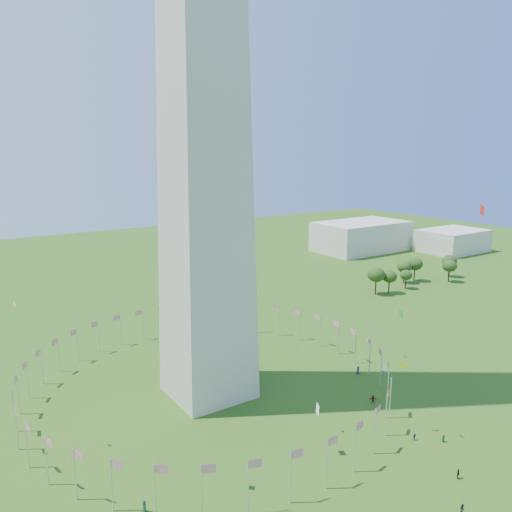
% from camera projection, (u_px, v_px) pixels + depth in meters
% --- Properties ---
extents(flag_ring, '(80.24, 80.24, 9.00)m').
position_uv_depth(flag_ring, '(209.00, 374.00, 113.31)').
color(flag_ring, silver).
rests_on(flag_ring, ground).
extents(gov_building_east_a, '(50.00, 30.00, 16.00)m').
position_uv_depth(gov_building_east_a, '(361.00, 236.00, 275.57)').
color(gov_building_east_a, beige).
rests_on(gov_building_east_a, ground).
extents(gov_building_east_b, '(35.00, 25.00, 12.00)m').
position_uv_depth(gov_building_east_b, '(453.00, 241.00, 273.40)').
color(gov_building_east_b, beige).
rests_on(gov_building_east_b, ground).
extents(crowd, '(68.18, 67.00, 1.98)m').
position_uv_depth(crowd, '(379.00, 494.00, 79.08)').
color(crowd, '#272727').
rests_on(crowd, ground).
extents(kites_aloft, '(111.07, 63.11, 40.96)m').
position_uv_depth(kites_aloft, '(323.00, 343.00, 90.64)').
color(kites_aloft, yellow).
rests_on(kites_aloft, ground).
extents(tree_line_east, '(53.60, 15.41, 10.51)m').
position_uv_depth(tree_line_east, '(413.00, 274.00, 204.20)').
color(tree_line_east, '#30541C').
rests_on(tree_line_east, ground).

